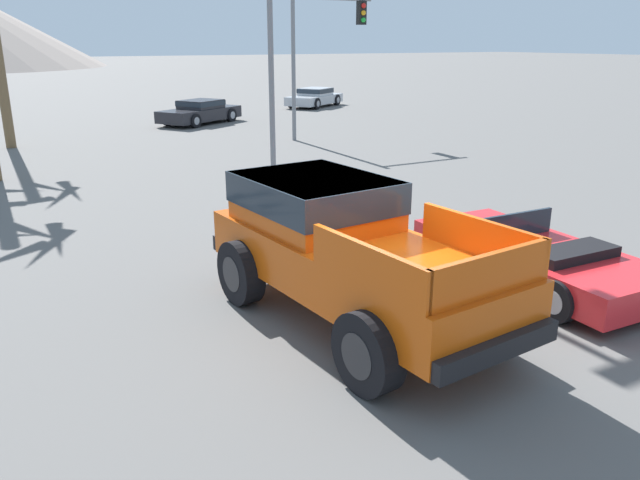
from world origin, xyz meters
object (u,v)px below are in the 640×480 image
object	(u,v)px
traffic_light_main	(324,38)
orange_pickup_truck	(341,243)
parked_car_silver	(315,97)
parked_car_dark	(200,111)
red_convertible_car	(535,258)

from	to	relation	value
traffic_light_main	orange_pickup_truck	bearing A→B (deg)	-118.44
parked_car_silver	traffic_light_main	distance (m)	13.19
parked_car_silver	parked_car_dark	xyz separation A→B (m)	(-8.70, -4.44, 0.01)
orange_pickup_truck	red_convertible_car	xyz separation A→B (m)	(3.50, -0.41, -0.70)
red_convertible_car	parked_car_dark	bearing A→B (deg)	86.80
orange_pickup_truck	traffic_light_main	bearing A→B (deg)	56.18
parked_car_silver	parked_car_dark	distance (m)	9.77
parked_car_dark	traffic_light_main	xyz separation A→B (m)	(2.95, -6.95, 3.36)
red_convertible_car	parked_car_dark	xyz separation A→B (m)	(1.85, 22.70, 0.17)
red_convertible_car	parked_car_silver	distance (m)	29.12
red_convertible_car	traffic_light_main	distance (m)	16.84
parked_car_silver	orange_pickup_truck	bearing A→B (deg)	118.63
parked_car_silver	traffic_light_main	size ratio (longest dim) A/B	0.81
orange_pickup_truck	red_convertible_car	distance (m)	3.60
red_convertible_car	traffic_light_main	xyz separation A→B (m)	(4.81, 15.75, 3.53)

